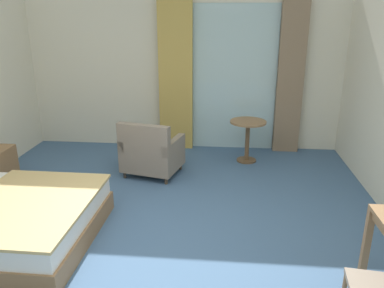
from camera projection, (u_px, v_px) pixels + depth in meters
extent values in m
cube|color=#426084|center=(147.00, 257.00, 3.92)|extent=(6.13, 7.44, 0.10)
cube|color=silver|center=(184.00, 68.00, 6.70)|extent=(5.73, 0.12, 2.84)
cube|color=silver|center=(232.00, 79.00, 6.61)|extent=(1.52, 0.02, 2.50)
cube|color=tan|center=(176.00, 76.00, 6.58)|extent=(0.59, 0.10, 2.63)
cube|color=#897056|center=(291.00, 77.00, 6.41)|extent=(0.44, 0.10, 2.63)
cube|color=olive|center=(3.00, 230.00, 4.11)|extent=(1.96, 1.67, 0.22)
cube|color=white|center=(0.00, 212.00, 4.04)|extent=(1.90, 1.62, 0.21)
cube|color=tan|center=(27.00, 204.00, 3.97)|extent=(1.30, 1.65, 0.03)
cube|color=olive|center=(367.00, 243.00, 3.45)|extent=(0.06, 0.06, 0.70)
cube|color=gray|center=(153.00, 158.00, 5.77)|extent=(0.94, 0.87, 0.32)
cube|color=gray|center=(143.00, 140.00, 5.39)|extent=(0.80, 0.31, 0.44)
cube|color=gray|center=(174.00, 145.00, 5.58)|extent=(0.27, 0.71, 0.16)
cube|color=gray|center=(132.00, 140.00, 5.80)|extent=(0.27, 0.71, 0.16)
cylinder|color=#4C3D2D|center=(180.00, 166.00, 5.99)|extent=(0.04, 0.04, 0.10)
cylinder|color=#4C3D2D|center=(142.00, 161.00, 6.20)|extent=(0.04, 0.04, 0.10)
cylinder|color=#4C3D2D|center=(166.00, 181.00, 5.47)|extent=(0.04, 0.04, 0.10)
cylinder|color=#4C3D2D|center=(125.00, 175.00, 5.68)|extent=(0.04, 0.04, 0.10)
cylinder|color=olive|center=(248.00, 122.00, 6.13)|extent=(0.59, 0.59, 0.03)
cylinder|color=brown|center=(247.00, 142.00, 6.25)|extent=(0.07, 0.07, 0.66)
cylinder|color=brown|center=(246.00, 160.00, 6.35)|extent=(0.32, 0.32, 0.02)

